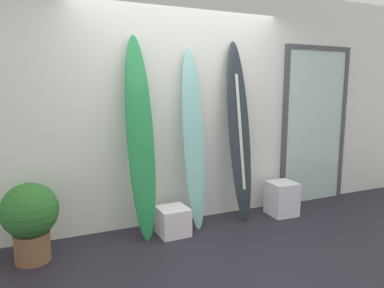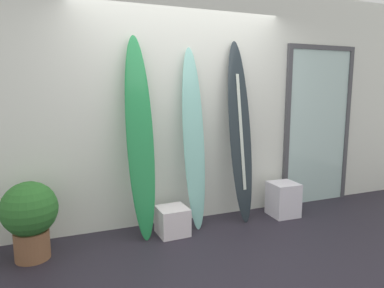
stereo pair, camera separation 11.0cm
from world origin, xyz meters
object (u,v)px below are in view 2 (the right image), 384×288
Objects in this scene: potted_plant at (30,215)px; display_block_left at (283,199)px; surfboard_seafoam at (194,139)px; glass_door at (318,123)px; display_block_center at (172,221)px; surfboard_charcoal at (240,133)px; surfboard_emerald at (140,139)px.

display_block_left is at bearing 1.40° from potted_plant.
glass_door reaches higher than surfboard_seafoam.
surfboard_seafoam reaches higher than display_block_left.
display_block_center is 0.15× the size of glass_door.
display_block_left is 1.49m from display_block_center.
display_block_center is at bearing -178.98° from display_block_left.
glass_door is at bearing 8.72° from display_block_center.
potted_plant is at bearing -175.26° from surfboard_charcoal.
surfboard_emerald is at bearing 160.89° from display_block_center.
surfboard_seafoam is 0.95m from display_block_center.
surfboard_seafoam is 1.44m from display_block_left.
display_block_center is 2.48m from glass_door.
surfboard_emerald is 2.00m from display_block_left.
display_block_left is 1.27× the size of display_block_center.
surfboard_seafoam is 6.19× the size of display_block_center.
surfboard_seafoam is 0.95× the size of surfboard_charcoal.
display_block_center is at bearing 1.80° from potted_plant.
surfboard_charcoal reaches higher than surfboard_seafoam.
glass_door is (0.77, 0.32, 0.91)m from display_block_left.
potted_plant is (-1.72, -0.20, -0.60)m from surfboard_seafoam.
surfboard_emerald is 1.00× the size of glass_door.
surfboard_emerald is at bearing 177.38° from display_block_left.
surfboard_charcoal reaches higher than potted_plant.
potted_plant is at bearing -173.92° from glass_door.
surfboard_emerald is 5.10× the size of display_block_left.
display_block_center is (0.31, -0.11, -0.92)m from surfboard_emerald.
display_block_center is at bearing -19.11° from surfboard_emerald.
surfboard_seafoam is at bearing 173.81° from display_block_left.
surfboard_emerald is 1.05× the size of surfboard_seafoam.
surfboard_seafoam is at bearing 6.56° from potted_plant.
display_block_left is (1.80, -0.08, -0.86)m from surfboard_emerald.
potted_plant is at bearing -178.20° from display_block_center.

